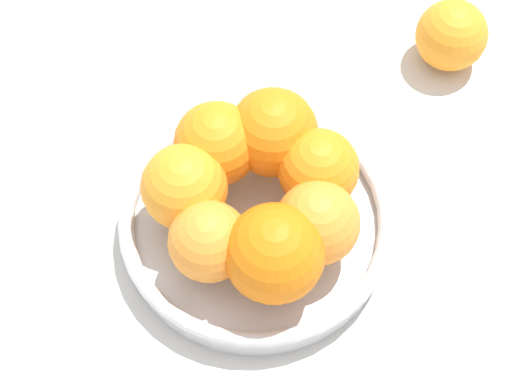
# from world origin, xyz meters

# --- Properties ---
(ground_plane) EXTENTS (4.00, 4.00, 0.00)m
(ground_plane) POSITION_xyz_m (0.00, 0.00, 0.00)
(ground_plane) COLOR beige
(fruit_bowl) EXTENTS (0.24, 0.24, 0.03)m
(fruit_bowl) POSITION_xyz_m (0.00, 0.00, 0.02)
(fruit_bowl) COLOR silver
(fruit_bowl) RESTS_ON ground_plane
(orange_pile) EXTENTS (0.19, 0.19, 0.08)m
(orange_pile) POSITION_xyz_m (-0.00, -0.00, 0.07)
(orange_pile) COLOR orange
(orange_pile) RESTS_ON fruit_bowl
(stray_orange) EXTENTS (0.07, 0.07, 0.07)m
(stray_orange) POSITION_xyz_m (-0.28, 0.02, 0.04)
(stray_orange) COLOR orange
(stray_orange) RESTS_ON ground_plane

